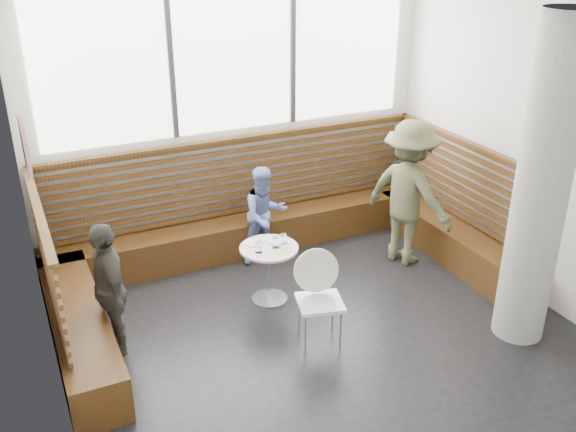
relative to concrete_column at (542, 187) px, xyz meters
name	(u,v)px	position (x,y,z in m)	size (l,w,h in m)	color
room	(335,197)	(-1.85, 0.60, 0.00)	(5.00, 5.00, 3.20)	silver
booth	(261,236)	(-1.85, 2.37, -1.19)	(5.00, 2.50, 1.44)	#3C250F
concrete_column	(542,187)	(0.00, 0.00, 0.00)	(0.50, 0.50, 3.20)	gray
wall_art	(25,147)	(-4.31, 1.00, 0.70)	(0.50, 0.50, 0.03)	white
cafe_table	(269,262)	(-2.06, 1.64, -1.13)	(0.64, 0.64, 0.66)	silver
cafe_chair	(317,291)	(-1.93, 0.77, -1.05)	(0.45, 0.44, 0.94)	white
adult_man	(409,193)	(-0.17, 1.79, -0.71)	(1.15, 0.66, 1.78)	#565B3C
child_back	(265,215)	(-1.73, 2.51, -0.99)	(0.59, 0.46, 1.22)	#7283C6
child_left	(109,289)	(-3.79, 1.45, -0.92)	(0.80, 0.33, 1.37)	#423F3B
plate_near	(253,243)	(-2.18, 1.79, -0.94)	(0.18, 0.18, 0.01)	white
plate_far	(276,241)	(-1.93, 1.73, -0.94)	(0.21, 0.21, 0.01)	white
glass_left	(259,247)	(-2.20, 1.58, -0.88)	(0.08, 0.08, 0.12)	white
glass_mid	(276,243)	(-2.00, 1.60, -0.88)	(0.08, 0.08, 0.12)	white
glass_right	(284,239)	(-1.87, 1.66, -0.89)	(0.07, 0.07, 0.10)	white
menu_card	(283,251)	(-1.96, 1.50, -0.94)	(0.19, 0.14, 0.00)	#A5C64C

